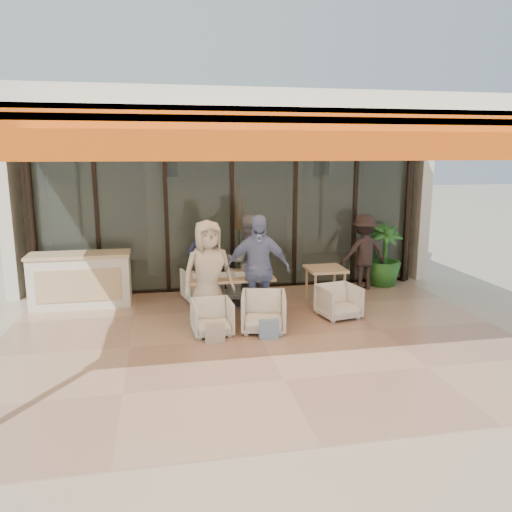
{
  "coord_description": "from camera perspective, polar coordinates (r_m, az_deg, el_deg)",
  "views": [
    {
      "loc": [
        -1.48,
        -7.23,
        2.86
      ],
      "look_at": [
        0.1,
        0.9,
        1.15
      ],
      "focal_mm": 35.0,
      "sensor_mm": 36.0,
      "label": 1
    }
  ],
  "objects": [
    {
      "name": "chair_near_right",
      "position": [
        8.14,
        0.88,
        -6.2
      ],
      "size": [
        0.83,
        0.79,
        0.73
      ],
      "primitive_type": "imported",
      "rotation": [
        0.0,
        0.0,
        -0.21
      ],
      "color": "white",
      "rests_on": "ground"
    },
    {
      "name": "chair_far_left",
      "position": [
        9.84,
        -6.21,
        -3.16
      ],
      "size": [
        0.82,
        0.79,
        0.71
      ],
      "primitive_type": "imported",
      "rotation": [
        0.0,
        0.0,
        3.37
      ],
      "color": "white",
      "rests_on": "ground"
    },
    {
      "name": "tote_bag_cream",
      "position": [
        7.71,
        -4.71,
        -8.81
      ],
      "size": [
        0.3,
        0.1,
        0.34
      ],
      "primitive_type": "cube",
      "color": "silver",
      "rests_on": "ground"
    },
    {
      "name": "glass_storefront",
      "position": [
        10.42,
        -2.75,
        4.7
      ],
      "size": [
        8.08,
        0.1,
        3.2
      ],
      "color": "#9EADA3",
      "rests_on": "ground"
    },
    {
      "name": "host_counter",
      "position": [
        9.92,
        -19.38,
        -2.59
      ],
      "size": [
        1.85,
        0.65,
        1.04
      ],
      "color": "silver",
      "rests_on": "ground"
    },
    {
      "name": "tote_bag_blue",
      "position": [
        7.83,
        1.48,
        -8.43
      ],
      "size": [
        0.3,
        0.1,
        0.34
      ],
      "primitive_type": "cube",
      "color": "#99BFD8",
      "rests_on": "ground"
    },
    {
      "name": "potted_palm",
      "position": [
        11.18,
        14.36,
        0.12
      ],
      "size": [
        0.88,
        0.88,
        1.39
      ],
      "primitive_type": "imported",
      "rotation": [
        0.0,
        0.0,
        0.15
      ],
      "color": "#1E5919",
      "rests_on": "ground"
    },
    {
      "name": "diner_navy",
      "position": [
        9.24,
        -6.01,
        -1.16
      ],
      "size": [
        0.64,
        0.45,
        1.64
      ],
      "primitive_type": "imported",
      "rotation": [
        0.0,
        0.0,
        3.25
      ],
      "color": "#1B1D3C",
      "rests_on": "ground"
    },
    {
      "name": "chair_far_right",
      "position": [
        9.95,
        -1.37,
        -3.15
      ],
      "size": [
        0.75,
        0.73,
        0.64
      ],
      "primitive_type": "imported",
      "rotation": [
        0.0,
        0.0,
        2.86
      ],
      "color": "white",
      "rests_on": "ground"
    },
    {
      "name": "interior_block",
      "position": [
        12.65,
        -4.27,
        8.78
      ],
      "size": [
        9.05,
        3.62,
        3.52
      ],
      "color": "silver",
      "rests_on": "ground"
    },
    {
      "name": "diner_periwinkle",
      "position": [
        8.46,
        0.19,
        -1.5
      ],
      "size": [
        1.14,
        0.59,
        1.87
      ],
      "primitive_type": "imported",
      "rotation": [
        0.0,
        0.0,
        -0.13
      ],
      "color": "#6A7EB1",
      "rests_on": "ground"
    },
    {
      "name": "terrace_structure",
      "position": [
        7.14,
        1.03,
        14.79
      ],
      "size": [
        8.0,
        6.0,
        3.4
      ],
      "color": "silver",
      "rests_on": "ground"
    },
    {
      "name": "dining_table",
      "position": [
        8.89,
        -3.08,
        -2.51
      ],
      "size": [
        1.5,
        0.9,
        0.93
      ],
      "color": "#D7BB83",
      "rests_on": "ground"
    },
    {
      "name": "terrace_floor",
      "position": [
        7.92,
        0.54,
        -9.48
      ],
      "size": [
        8.0,
        6.0,
        0.01
      ],
      "primitive_type": "cube",
      "color": "tan",
      "rests_on": "ground"
    },
    {
      "name": "chair_near_left",
      "position": [
        8.03,
        -5.04,
        -6.82
      ],
      "size": [
        0.65,
        0.62,
        0.64
      ],
      "primitive_type": "imported",
      "rotation": [
        0.0,
        0.0,
        0.06
      ],
      "color": "white",
      "rests_on": "ground"
    },
    {
      "name": "side_table",
      "position": [
        9.52,
        7.93,
        -1.96
      ],
      "size": [
        0.7,
        0.7,
        0.74
      ],
      "color": "#D7BB83",
      "rests_on": "ground"
    },
    {
      "name": "diner_grey",
      "position": [
        9.34,
        -0.88,
        -0.58
      ],
      "size": [
        0.87,
        0.68,
        1.76
      ],
      "primitive_type": "imported",
      "rotation": [
        0.0,
        0.0,
        3.12
      ],
      "color": "slate",
      "rests_on": "ground"
    },
    {
      "name": "ground",
      "position": [
        7.92,
        0.54,
        -9.51
      ],
      "size": [
        70.0,
        70.0,
        0.0
      ],
      "primitive_type": "plane",
      "color": "#C6B293",
      "rests_on": "ground"
    },
    {
      "name": "diner_cream",
      "position": [
        8.35,
        -5.47,
        -1.99
      ],
      "size": [
        0.97,
        0.73,
        1.79
      ],
      "primitive_type": "imported",
      "rotation": [
        0.0,
        0.0,
        0.2
      ],
      "color": "beige",
      "rests_on": "ground"
    },
    {
      "name": "standing_woman",
      "position": [
        10.75,
        12.17,
        0.41
      ],
      "size": [
        1.1,
        0.7,
        1.62
      ],
      "primitive_type": "imported",
      "rotation": [
        0.0,
        0.0,
        3.24
      ],
      "color": "black",
      "rests_on": "ground"
    },
    {
      "name": "side_chair",
      "position": [
        8.91,
        9.43,
        -4.99
      ],
      "size": [
        0.75,
        0.72,
        0.66
      ],
      "primitive_type": "imported",
      "rotation": [
        0.0,
        0.0,
        0.2
      ],
      "color": "white",
      "rests_on": "ground"
    }
  ]
}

